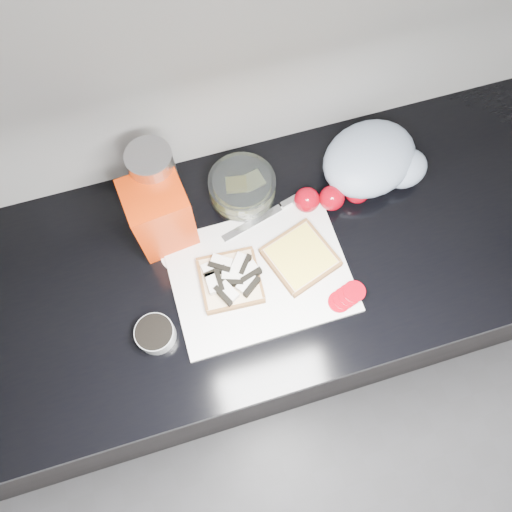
% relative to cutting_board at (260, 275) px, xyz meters
% --- Properties ---
extents(base_cabinet, '(3.50, 0.60, 0.86)m').
position_rel_cutting_board_xyz_m(base_cabinet, '(0.06, 0.05, -0.48)').
color(base_cabinet, black).
rests_on(base_cabinet, ground).
extents(countertop, '(3.50, 0.64, 0.04)m').
position_rel_cutting_board_xyz_m(countertop, '(0.06, 0.05, -0.03)').
color(countertop, black).
rests_on(countertop, base_cabinet).
extents(cutting_board, '(0.40, 0.30, 0.01)m').
position_rel_cutting_board_xyz_m(cutting_board, '(0.00, 0.00, 0.00)').
color(cutting_board, white).
rests_on(cutting_board, countertop).
extents(bread_left, '(0.15, 0.15, 0.04)m').
position_rel_cutting_board_xyz_m(bread_left, '(-0.07, 0.00, 0.02)').
color(bread_left, beige).
rests_on(bread_left, cutting_board).
extents(bread_right, '(0.18, 0.18, 0.02)m').
position_rel_cutting_board_xyz_m(bread_right, '(0.10, 0.01, 0.02)').
color(bread_right, beige).
rests_on(bread_right, cutting_board).
extents(tomato_slices, '(0.10, 0.07, 0.02)m').
position_rel_cutting_board_xyz_m(tomato_slices, '(0.17, -0.11, 0.01)').
color(tomato_slices, '#9D0311').
rests_on(tomato_slices, cutting_board).
extents(knife, '(0.23, 0.08, 0.01)m').
position_rel_cutting_board_xyz_m(knife, '(0.09, 0.15, 0.01)').
color(knife, silver).
rests_on(knife, cutting_board).
extents(seed_tub, '(0.08, 0.08, 0.04)m').
position_rel_cutting_board_xyz_m(seed_tub, '(-0.26, -0.07, 0.02)').
color(seed_tub, '#A3A8A8').
rests_on(seed_tub, countertop).
extents(tub_lid, '(0.09, 0.09, 0.01)m').
position_rel_cutting_board_xyz_m(tub_lid, '(-0.17, 0.10, -0.00)').
color(tub_lid, white).
rests_on(tub_lid, countertop).
extents(glass_bowl, '(0.16, 0.16, 0.07)m').
position_rel_cutting_board_xyz_m(glass_bowl, '(0.02, 0.21, 0.03)').
color(glass_bowl, silver).
rests_on(glass_bowl, countertop).
extents(bread_bag, '(0.14, 0.13, 0.20)m').
position_rel_cutting_board_xyz_m(bread_bag, '(-0.18, 0.17, 0.09)').
color(bread_bag, red).
rests_on(bread_bag, countertop).
extents(steel_canister, '(0.10, 0.10, 0.23)m').
position_rel_cutting_board_xyz_m(steel_canister, '(-0.17, 0.23, 0.11)').
color(steel_canister, silver).
rests_on(steel_canister, countertop).
extents(grocery_bag, '(0.30, 0.27, 0.11)m').
position_rel_cutting_board_xyz_m(grocery_bag, '(0.35, 0.19, 0.05)').
color(grocery_bag, '#94A4B7').
rests_on(grocery_bag, countertop).
extents(whole_tomatoes, '(0.19, 0.07, 0.06)m').
position_rel_cutting_board_xyz_m(whole_tomatoes, '(0.22, 0.13, 0.02)').
color(whole_tomatoes, '#9D0311').
rests_on(whole_tomatoes, countertop).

